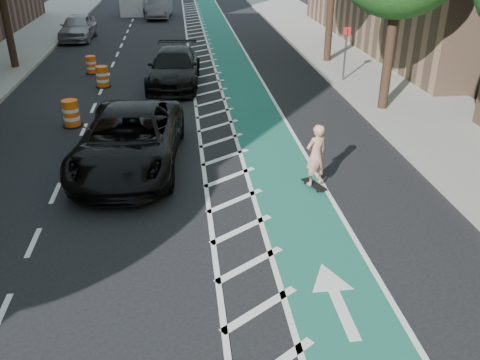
{
  "coord_description": "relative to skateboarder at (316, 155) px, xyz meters",
  "views": [
    {
      "loc": [
        0.28,
        -10.03,
        6.29
      ],
      "look_at": [
        1.51,
        0.39,
        1.1
      ],
      "focal_mm": 38.0,
      "sensor_mm": 36.0,
      "label": 1
    }
  ],
  "objects": [
    {
      "name": "buffer_strip",
      "position": [
        -2.2,
        8.1,
        -0.96
      ],
      "size": [
        1.4,
        90.0,
        0.01
      ],
      "primitive_type": "cube",
      "color": "silver",
      "rests_on": "ground"
    },
    {
      "name": "car_grey",
      "position": [
        -4.83,
        30.35,
        -0.17
      ],
      "size": [
        2.09,
        4.94,
        1.59
      ],
      "primitive_type": "imported",
      "rotation": [
        0.0,
        0.0,
        -0.09
      ],
      "color": "#5F5E63",
      "rests_on": "ground"
    },
    {
      "name": "box_truck",
      "position": [
        -6.88,
        33.01,
        -0.12
      ],
      "size": [
        2.23,
        4.51,
        1.83
      ],
      "rotation": [
        0.0,
        0.0,
        -0.07
      ],
      "color": "silver",
      "rests_on": "ground"
    },
    {
      "name": "sidewalk_right",
      "position": [
        5.8,
        8.1,
        -0.89
      ],
      "size": [
        5.0,
        90.0,
        0.15
      ],
      "primitive_type": "cube",
      "color": "gray",
      "rests_on": "ground"
    },
    {
      "name": "sign_post",
      "position": [
        3.9,
        10.1,
        0.39
      ],
      "size": [
        0.35,
        0.08,
        2.47
      ],
      "color": "#4C4C4C",
      "rests_on": "ground"
    },
    {
      "name": "barrel_b",
      "position": [
        -6.86,
        10.71,
        -0.53
      ],
      "size": [
        0.67,
        0.67,
        0.92
      ],
      "color": "#EF5A0C",
      "rests_on": "ground"
    },
    {
      "name": "car_silver",
      "position": [
        -9.7,
        21.9,
        -0.18
      ],
      "size": [
        2.0,
        4.65,
        1.57
      ],
      "primitive_type": "imported",
      "rotation": [
        0.0,
        0.0,
        -0.03
      ],
      "color": "gray",
      "rests_on": "ground"
    },
    {
      "name": "suv_far",
      "position": [
        -3.7,
        10.65,
        -0.19
      ],
      "size": [
        2.6,
        5.51,
        1.55
      ],
      "primitive_type": "imported",
      "rotation": [
        0.0,
        0.0,
        -0.08
      ],
      "color": "black",
      "rests_on": "ground"
    },
    {
      "name": "curb_right",
      "position": [
        3.35,
        8.1,
        -0.88
      ],
      "size": [
        0.12,
        90.0,
        0.16
      ],
      "primitive_type": "cube",
      "color": "gray",
      "rests_on": "ground"
    },
    {
      "name": "ground",
      "position": [
        -3.7,
        -1.9,
        -0.96
      ],
      "size": [
        120.0,
        120.0,
        0.0
      ],
      "primitive_type": "plane",
      "color": "black",
      "rests_on": "ground"
    },
    {
      "name": "barrel_a",
      "position": [
        -7.34,
        5.7,
        -0.51
      ],
      "size": [
        0.7,
        0.7,
        0.95
      ],
      "color": "#FF610D",
      "rests_on": "ground"
    },
    {
      "name": "bike_lane",
      "position": [
        -0.7,
        8.1,
        -0.96
      ],
      "size": [
        2.0,
        90.0,
        0.01
      ],
      "primitive_type": "cube",
      "color": "#175245",
      "rests_on": "ground"
    },
    {
      "name": "skateboarder",
      "position": [
        0.0,
        0.0,
        0.0
      ],
      "size": [
        0.73,
        0.62,
        1.7
      ],
      "primitive_type": "imported",
      "rotation": [
        0.0,
        0.0,
        3.55
      ],
      "color": "tan",
      "rests_on": "skateboard"
    },
    {
      "name": "skateboard",
      "position": [
        -0.0,
        0.0,
        -0.87
      ],
      "size": [
        0.55,
        0.87,
        0.11
      ],
      "rotation": [
        0.0,
        0.0,
        0.4
      ],
      "color": "black",
      "rests_on": "ground"
    },
    {
      "name": "suv_near",
      "position": [
        -5.0,
        2.01,
        -0.12
      ],
      "size": [
        3.3,
        6.27,
        1.68
      ],
      "primitive_type": "imported",
      "rotation": [
        0.0,
        0.0,
        -0.09
      ],
      "color": "black",
      "rests_on": "ground"
    },
    {
      "name": "barrel_c",
      "position": [
        -7.7,
        13.21,
        -0.57
      ],
      "size": [
        0.61,
        0.61,
        0.84
      ],
      "color": "#FF530D",
      "rests_on": "ground"
    }
  ]
}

